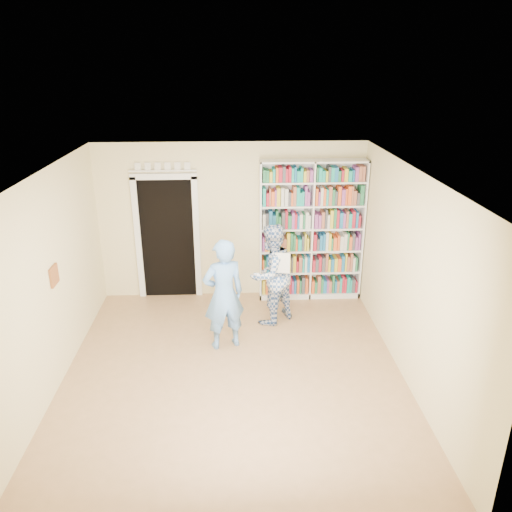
% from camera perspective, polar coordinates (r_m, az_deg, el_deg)
% --- Properties ---
extents(floor, '(5.00, 5.00, 0.00)m').
position_cam_1_polar(floor, '(6.87, -2.57, -13.32)').
color(floor, '#9D754C').
rests_on(floor, ground).
extents(ceiling, '(5.00, 5.00, 0.00)m').
position_cam_1_polar(ceiling, '(5.77, -3.02, 9.28)').
color(ceiling, white).
rests_on(ceiling, wall_back).
extents(wall_back, '(4.50, 0.00, 4.50)m').
position_cam_1_polar(wall_back, '(8.54, -2.82, 3.94)').
color(wall_back, beige).
rests_on(wall_back, floor).
extents(wall_left, '(0.00, 5.00, 5.00)m').
position_cam_1_polar(wall_left, '(6.61, -22.71, -3.16)').
color(wall_left, beige).
rests_on(wall_left, floor).
extents(wall_right, '(0.00, 5.00, 5.00)m').
position_cam_1_polar(wall_right, '(6.59, 17.22, -2.49)').
color(wall_right, beige).
rests_on(wall_right, floor).
extents(bookshelf, '(1.76, 0.33, 2.42)m').
position_cam_1_polar(bookshelf, '(8.53, 6.32, 2.92)').
color(bookshelf, white).
rests_on(bookshelf, floor).
extents(doorway, '(1.10, 0.08, 2.43)m').
position_cam_1_polar(doorway, '(8.65, -10.11, 2.66)').
color(doorway, black).
rests_on(doorway, floor).
extents(wall_art, '(0.03, 0.25, 0.25)m').
position_cam_1_polar(wall_art, '(6.75, -22.08, -2.08)').
color(wall_art, brown).
rests_on(wall_art, wall_left).
extents(man_blue, '(0.70, 0.57, 1.66)m').
position_cam_1_polar(man_blue, '(7.08, -3.71, -4.43)').
color(man_blue, '#6398DC').
rests_on(man_blue, floor).
extents(man_plaid, '(1.00, 0.98, 1.62)m').
position_cam_1_polar(man_plaid, '(7.77, 1.71, -2.11)').
color(man_plaid, '#2F5190').
rests_on(man_plaid, floor).
extents(paper_sheet, '(0.23, 0.05, 0.32)m').
position_cam_1_polar(paper_sheet, '(7.47, 3.04, -0.81)').
color(paper_sheet, white).
rests_on(paper_sheet, man_plaid).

